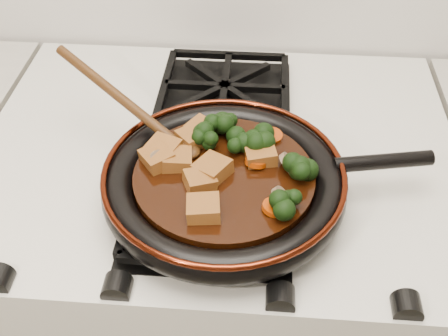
{
  "coord_description": "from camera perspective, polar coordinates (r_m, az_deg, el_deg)",
  "views": [
    {
      "loc": [
        0.06,
        1.01,
        1.48
      ],
      "look_at": [
        0.02,
        1.57,
        0.97
      ],
      "focal_mm": 45.0,
      "sensor_mm": 36.0,
      "label": 1
    }
  ],
  "objects": [
    {
      "name": "stove",
      "position": [
        1.23,
        -0.47,
        -14.12
      ],
      "size": [
        0.76,
        0.6,
        0.9
      ],
      "primitive_type": "cube",
      "color": "beige",
      "rests_on": "ground"
    },
    {
      "name": "burner_grate_front",
      "position": [
        0.78,
        -1.52,
        -3.83
      ],
      "size": [
        0.23,
        0.23,
        0.03
      ],
      "primitive_type": null,
      "color": "black",
      "rests_on": "stove"
    },
    {
      "name": "burner_grate_back",
      "position": [
        0.99,
        0.07,
        7.87
      ],
      "size": [
        0.23,
        0.23,
        0.03
      ],
      "primitive_type": null,
      "color": "black",
      "rests_on": "stove"
    },
    {
      "name": "skillet",
      "position": [
        0.77,
        0.16,
        -1.42
      ],
      "size": [
        0.46,
        0.34,
        0.05
      ],
      "rotation": [
        0.0,
        0.0,
        0.2
      ],
      "color": "black",
      "rests_on": "burner_grate_front"
    },
    {
      "name": "braising_sauce",
      "position": [
        0.77,
        0.0,
        -1.16
      ],
      "size": [
        0.25,
        0.25,
        0.02
      ],
      "primitive_type": "cylinder",
      "color": "black",
      "rests_on": "skillet"
    },
    {
      "name": "tofu_cube_0",
      "position": [
        0.82,
        -2.29,
        3.92
      ],
      "size": [
        0.05,
        0.05,
        0.02
      ],
      "primitive_type": "cube",
      "rotation": [
        0.01,
        -0.06,
        0.96
      ],
      "color": "brown",
      "rests_on": "braising_sauce"
    },
    {
      "name": "tofu_cube_1",
      "position": [
        0.7,
        -2.1,
        -4.19
      ],
      "size": [
        0.05,
        0.05,
        0.03
      ],
      "primitive_type": "cube",
      "rotation": [
        -0.04,
        0.05,
        1.69
      ],
      "color": "brown",
      "rests_on": "braising_sauce"
    },
    {
      "name": "tofu_cube_2",
      "position": [
        0.78,
        -6.78,
        0.95
      ],
      "size": [
        0.06,
        0.06,
        0.03
      ],
      "primitive_type": "cube",
      "rotation": [
        -0.08,
        0.06,
        2.21
      ],
      "color": "brown",
      "rests_on": "braising_sauce"
    },
    {
      "name": "tofu_cube_3",
      "position": [
        0.75,
        -1.18,
        -0.12
      ],
      "size": [
        0.06,
        0.06,
        0.03
      ],
      "primitive_type": "cube",
      "rotation": [
        -0.09,
        -0.03,
        0.98
      ],
      "color": "brown",
      "rests_on": "braising_sauce"
    },
    {
      "name": "tofu_cube_4",
      "position": [
        0.81,
        -3.29,
        2.99
      ],
      "size": [
        0.05,
        0.05,
        0.02
      ],
      "primitive_type": "cube",
      "rotation": [
        0.02,
        0.05,
        2.28
      ],
      "color": "brown",
      "rests_on": "braising_sauce"
    },
    {
      "name": "tofu_cube_5",
      "position": [
        0.78,
        3.74,
        1.34
      ],
      "size": [
        0.05,
        0.05,
        0.03
      ],
      "primitive_type": "cube",
      "rotation": [
        -0.01,
        -0.08,
        0.21
      ],
      "color": "brown",
      "rests_on": "braising_sauce"
    },
    {
      "name": "tofu_cube_6",
      "position": [
        0.77,
        -4.81,
        0.83
      ],
      "size": [
        0.05,
        0.04,
        0.03
      ],
      "primitive_type": "cube",
      "rotation": [
        0.11,
        0.02,
        1.7
      ],
      "color": "brown",
      "rests_on": "braising_sauce"
    },
    {
      "name": "tofu_cube_7",
      "position": [
        0.79,
        -6.27,
        1.73
      ],
      "size": [
        0.06,
        0.06,
        0.03
      ],
      "primitive_type": "cube",
      "rotation": [
        -0.06,
        0.02,
        2.74
      ],
      "color": "brown",
      "rests_on": "braising_sauce"
    },
    {
      "name": "tofu_cube_8",
      "position": [
        0.74,
        -2.46,
        -1.31
      ],
      "size": [
        0.05,
        0.05,
        0.03
      ],
      "primitive_type": "cube",
      "rotation": [
        0.06,
        0.08,
        0.42
      ],
      "color": "brown",
      "rests_on": "braising_sauce"
    },
    {
      "name": "tofu_cube_9",
      "position": [
        0.78,
        -5.9,
        1.44
      ],
      "size": [
        0.04,
        0.04,
        0.02
      ],
      "primitive_type": "cube",
      "rotation": [
        -0.0,
        0.1,
        3.02
      ],
      "color": "brown",
      "rests_on": "braising_sauce"
    },
    {
      "name": "broccoli_floret_0",
      "position": [
        0.82,
        -0.21,
        4.38
      ],
      "size": [
        0.07,
        0.08,
        0.07
      ],
      "primitive_type": null,
      "rotation": [
        -0.12,
        -0.03,
        2.89
      ],
      "color": "black",
      "rests_on": "braising_sauce"
    },
    {
      "name": "broccoli_floret_1",
      "position": [
        0.76,
        7.42,
        -0.37
      ],
      "size": [
        0.07,
        0.07,
        0.06
      ],
      "primitive_type": null,
      "rotation": [
        -0.16,
        -0.0,
        0.11
      ],
      "color": "black",
      "rests_on": "braising_sauce"
    },
    {
      "name": "broccoli_floret_2",
      "position": [
        0.7,
        6.33,
        -3.82
      ],
      "size": [
        0.08,
        0.08,
        0.06
      ],
      "primitive_type": null,
      "rotation": [
        0.01,
        -0.11,
        0.35
      ],
      "color": "black",
      "rests_on": "braising_sauce"
    },
    {
      "name": "broccoli_floret_3",
      "position": [
        0.79,
        -1.51,
        2.74
      ],
      "size": [
        0.08,
        0.09,
        0.07
      ],
      "primitive_type": null,
      "rotation": [
        -0.15,
        0.05,
        0.85
      ],
      "color": "black",
      "rests_on": "braising_sauce"
    },
    {
      "name": "broccoli_floret_4",
      "position": [
        0.8,
        2.04,
        2.54
      ],
      "size": [
        0.08,
        0.08,
        0.06
      ],
      "primitive_type": null,
      "rotation": [
        -0.16,
        0.12,
        1.2
      ],
      "color": "black",
      "rests_on": "braising_sauce"
    },
    {
      "name": "broccoli_floret_5",
      "position": [
        0.8,
        3.17,
        2.53
      ],
      "size": [
        0.07,
        0.07,
        0.06
      ],
      "primitive_type": null,
      "rotation": [
        -0.07,
        -0.13,
        1.51
      ],
      "color": "black",
      "rests_on": "braising_sauce"
    },
    {
      "name": "carrot_coin_0",
      "position": [
        0.71,
        5.06,
        -4.01
      ],
      "size": [
        0.03,
        0.03,
        0.01
      ],
      "primitive_type": "cylinder",
      "rotation": [
        -0.0,
        0.17,
        0.0
      ],
      "color": "#A33204",
      "rests_on": "braising_sauce"
    },
    {
      "name": "carrot_coin_1",
      "position": [
        0.74,
        -1.88,
        -1.27
      ],
      "size": [
        0.03,
        0.03,
        0.02
      ],
      "primitive_type": "cylinder",
      "rotation": [
        0.3,
        -0.27,
        0.0
      ],
      "color": "#A33204",
      "rests_on": "braising_sauce"
    },
    {
      "name": "carrot_coin_2",
      "position": [
        0.77,
        3.29,
        0.63
      ],
      "size": [
        0.03,
        0.03,
        0.02
      ],
      "primitive_type": "cylinder",
      "rotation": [
        -0.28,
        0.1,
        0.0
      ],
      "color": "#A33204",
      "rests_on": "braising_sauce"
    },
    {
      "name": "carrot_coin_3",
      "position": [
        0.82,
        4.99,
        3.29
      ],
      "size": [
        0.03,
        0.03,
        0.02
      ],
      "primitive_type": "cylinder",
      "rotation": [
        0.19,
        0.11,
        0.0
      ],
      "color": "#A33204",
      "rests_on": "braising_sauce"
    },
    {
      "name": "mushroom_slice_0",
      "position": [
        0.77,
        6.65,
        0.35
      ],
      "size": [
        0.04,
        0.04,
        0.03
      ],
      "primitive_type": "cylinder",
      "rotation": [
        0.91,
        0.0,
        1.81
      ],
      "color": "brown",
      "rests_on": "braising_sauce"
    },
    {
      "name": "mushroom_slice_1",
      "position": [
        0.77,
        -6.57,
        0.58
      ],
      "size": [
        0.04,
        0.04,
        0.03
      ],
      "primitive_type": "cylinder",
      "rotation": [
        0.9,
        0.0,
        1.01
      ],
      "color": "brown",
      "rests_on": "braising_sauce"
    },
    {
      "name": "mushroom_slice_2",
      "position": [
        0.72,
        5.83,
        -3.01
      ],
      "size": [
        0.03,
        0.03,
        0.03
      ],
      "primitive_type": "cylinder",
      "rotation": [
        0.82,
        0.0,
        1.66
      ],
      "color": "brown",
      "rests_on": "braising_sauce"
    },
    {
      "name": "wooden_spoon",
      "position": [
        0.82,
        -8.07,
        5.12
      ],
      "size": [
        0.15,
        0.11,
        0.26
      ],
      "rotation": [
        0.0,
        0.0,
        2.55
      ],
      "color": "#40240D",
      "rests_on": "braising_sauce"
    }
  ]
}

